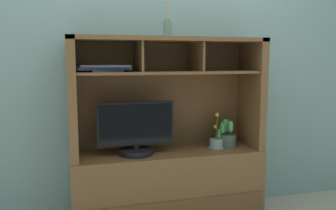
{
  "coord_description": "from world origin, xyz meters",
  "views": [
    {
      "loc": [
        -0.68,
        -2.5,
        1.28
      ],
      "look_at": [
        0.0,
        0.0,
        0.94
      ],
      "focal_mm": 36.97,
      "sensor_mm": 36.0,
      "label": 1
    }
  ],
  "objects_px": {
    "potted_fern": "(227,136)",
    "magazine_stack_left": "(105,68)",
    "media_console": "(168,166)",
    "potted_orchid": "(216,142)",
    "diffuser_bottle": "(167,29)",
    "tv_monitor": "(136,132)"
  },
  "relations": [
    {
      "from": "media_console",
      "to": "magazine_stack_left",
      "type": "bearing_deg",
      "value": -173.82
    },
    {
      "from": "media_console",
      "to": "tv_monitor",
      "type": "relative_size",
      "value": 2.57
    },
    {
      "from": "media_console",
      "to": "tv_monitor",
      "type": "xyz_separation_m",
      "value": [
        -0.25,
        -0.04,
        0.29
      ]
    },
    {
      "from": "media_console",
      "to": "magazine_stack_left",
      "type": "distance_m",
      "value": 0.9
    },
    {
      "from": "potted_fern",
      "to": "diffuser_bottle",
      "type": "relative_size",
      "value": 0.69
    },
    {
      "from": "tv_monitor",
      "to": "potted_fern",
      "type": "relative_size",
      "value": 2.58
    },
    {
      "from": "potted_orchid",
      "to": "magazine_stack_left",
      "type": "distance_m",
      "value": 1.05
    },
    {
      "from": "media_console",
      "to": "tv_monitor",
      "type": "bearing_deg",
      "value": -170.71
    },
    {
      "from": "media_console",
      "to": "potted_orchid",
      "type": "height_order",
      "value": "media_console"
    },
    {
      "from": "potted_orchid",
      "to": "magazine_stack_left",
      "type": "relative_size",
      "value": 0.77
    },
    {
      "from": "media_console",
      "to": "magazine_stack_left",
      "type": "height_order",
      "value": "media_console"
    },
    {
      "from": "media_console",
      "to": "potted_fern",
      "type": "distance_m",
      "value": 0.54
    },
    {
      "from": "media_console",
      "to": "potted_orchid",
      "type": "bearing_deg",
      "value": -2.39
    },
    {
      "from": "diffuser_bottle",
      "to": "tv_monitor",
      "type": "bearing_deg",
      "value": -168.93
    },
    {
      "from": "magazine_stack_left",
      "to": "diffuser_bottle",
      "type": "height_order",
      "value": "diffuser_bottle"
    },
    {
      "from": "potted_orchid",
      "to": "diffuser_bottle",
      "type": "distance_m",
      "value": 0.97
    },
    {
      "from": "media_console",
      "to": "potted_fern",
      "type": "xyz_separation_m",
      "value": [
        0.5,
        0.01,
        0.2
      ]
    },
    {
      "from": "tv_monitor",
      "to": "potted_fern",
      "type": "xyz_separation_m",
      "value": [
        0.75,
        0.05,
        -0.09
      ]
    },
    {
      "from": "potted_fern",
      "to": "magazine_stack_left",
      "type": "relative_size",
      "value": 0.58
    },
    {
      "from": "media_console",
      "to": "diffuser_bottle",
      "type": "distance_m",
      "value": 1.05
    },
    {
      "from": "potted_fern",
      "to": "media_console",
      "type": "bearing_deg",
      "value": -178.7
    },
    {
      "from": "magazine_stack_left",
      "to": "diffuser_bottle",
      "type": "relative_size",
      "value": 1.19
    }
  ]
}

